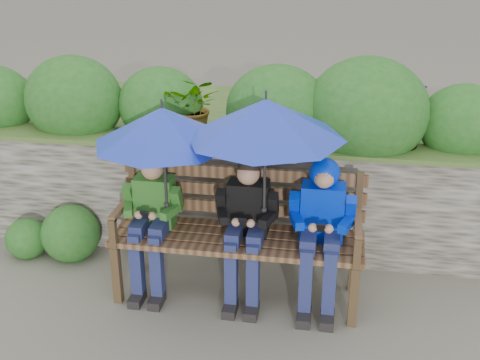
% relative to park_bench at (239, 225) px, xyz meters
% --- Properties ---
extents(ground, '(60.00, 60.00, 0.00)m').
position_rel_park_bench_xyz_m(ground, '(0.00, -0.06, -0.58)').
color(ground, slate).
rests_on(ground, ground).
extents(garden_backdrop, '(8.00, 2.86, 1.81)m').
position_rel_park_bench_xyz_m(garden_backdrop, '(-0.01, 1.55, 0.02)').
color(garden_backdrop, '#3F3C33').
rests_on(garden_backdrop, ground).
extents(park_bench, '(1.94, 0.57, 1.02)m').
position_rel_park_bench_xyz_m(park_bench, '(0.00, 0.00, 0.00)').
color(park_bench, '#45341F').
rests_on(park_bench, ground).
extents(boy_left, '(0.45, 0.53, 1.12)m').
position_rel_park_bench_xyz_m(boy_left, '(-0.68, -0.09, 0.07)').
color(boy_left, '#255924').
rests_on(boy_left, ground).
extents(boy_middle, '(0.47, 0.54, 1.14)m').
position_rel_park_bench_xyz_m(boy_middle, '(0.07, -0.09, 0.07)').
color(boy_middle, black).
rests_on(boy_middle, ground).
extents(boy_right, '(0.49, 0.59, 1.17)m').
position_rel_park_bench_xyz_m(boy_right, '(0.64, -0.08, 0.13)').
color(boy_right, '#0018C5').
rests_on(boy_right, ground).
extents(umbrella_left, '(1.04, 1.04, 0.85)m').
position_rel_park_bench_xyz_m(umbrella_left, '(-0.54, -0.11, 0.82)').
color(umbrella_left, '#1D35C4').
rests_on(umbrella_left, ground).
extents(umbrella_right, '(1.15, 1.15, 0.93)m').
position_rel_park_bench_xyz_m(umbrella_right, '(0.21, -0.12, 0.91)').
color(umbrella_right, '#1D35C4').
rests_on(umbrella_right, ground).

